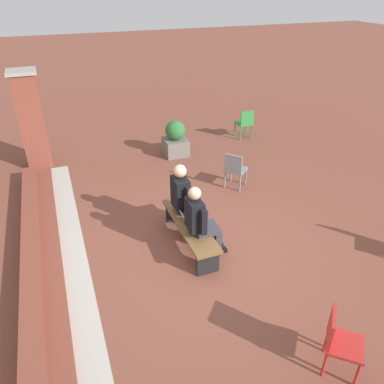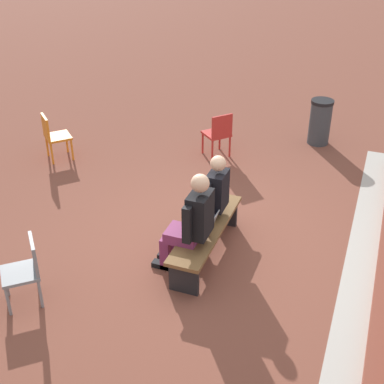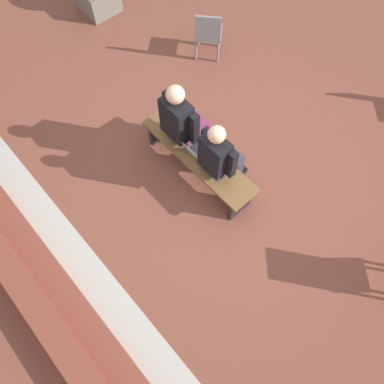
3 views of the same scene
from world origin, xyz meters
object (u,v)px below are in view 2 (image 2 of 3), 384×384
bench (206,233)px  litter_bin (320,122)px  plastic_chair_foreground (219,132)px  person_adult (191,221)px  plastic_chair_far_left (53,134)px  laptop (207,224)px  person_student (210,197)px  plastic_chair_far_right (26,268)px

bench → litter_bin: litter_bin is taller
plastic_chair_foreground → litter_bin: 2.02m
person_adult → plastic_chair_far_left: bearing=-121.8°
plastic_chair_far_left → laptop: bearing=63.2°
person_student → plastic_chair_far_left: (-1.43, -3.41, -0.23)m
plastic_chair_far_left → plastic_chair_far_right: 3.79m
person_student → plastic_chair_far_left: 3.70m
bench → person_student: (-0.32, -0.07, 0.36)m
laptop → plastic_chair_foreground: bearing=-164.8°
plastic_chair_foreground → litter_bin: bearing=127.6°
plastic_chair_far_left → plastic_chair_far_right: size_ratio=1.00×
litter_bin → plastic_chair_far_left: bearing=-61.3°
plastic_chair_far_left → bench: bearing=63.3°
bench → person_student: person_student is taller
person_adult → plastic_chair_foreground: (-3.23, -0.70, -0.26)m
plastic_chair_far_left → plastic_chair_foreground: same height
laptop → person_student: bearing=-166.6°
plastic_chair_far_right → laptop: bearing=133.2°
person_student → litter_bin: bearing=166.7°
plastic_chair_far_right → plastic_chair_foreground: 4.53m
laptop → litter_bin: size_ratio=0.37×
person_student → plastic_chair_foreground: person_student is taller
plastic_chair_foreground → laptop: bearing=15.2°
plastic_chair_far_left → litter_bin: (-2.35, 4.30, -0.05)m
plastic_chair_far_right → plastic_chair_foreground: size_ratio=1.00×
person_student → laptop: person_student is taller
litter_bin → person_adult: bearing=-11.4°
bench → plastic_chair_foreground: (-2.87, -0.77, 0.13)m
laptop → litter_bin: (-4.11, 0.82, -0.07)m
person_adult → plastic_chair_foreground: size_ratio=1.68×
plastic_chair_foreground → litter_bin: litter_bin is taller
bench → plastic_chair_foreground: size_ratio=2.14×
person_student → person_adult: (0.68, -0.00, 0.03)m
person_student → plastic_chair_far_right: person_student is taller
bench → plastic_chair_far_right: bearing=-46.3°
bench → laptop: 0.15m
laptop → plastic_chair_far_right: size_ratio=0.38×
person_student → laptop: (0.33, 0.08, -0.21)m
litter_bin → laptop: bearing=-11.2°
person_student → plastic_chair_far_right: (1.89, -1.59, -0.23)m
laptop → plastic_chair_foreground: plastic_chair_foreground is taller
plastic_chair_far_right → plastic_chair_foreground: (-4.45, 0.88, 0.00)m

